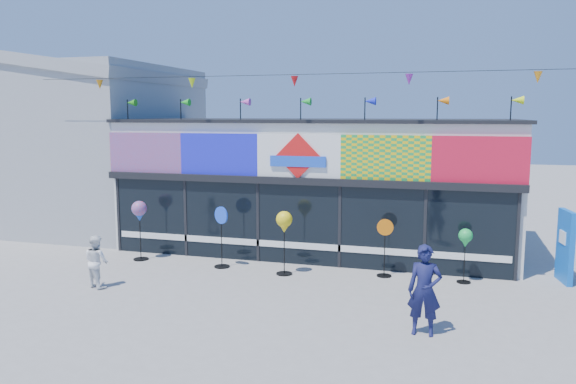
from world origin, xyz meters
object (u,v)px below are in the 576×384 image
at_px(blue_sign, 565,246).
at_px(spinner_3, 385,246).
at_px(spinner_0, 139,213).
at_px(spinner_1, 221,235).
at_px(spinner_4, 465,240).
at_px(adult_man, 425,290).
at_px(spinner_2, 284,224).
at_px(child, 96,261).

bearing_deg(blue_sign, spinner_3, -179.17).
relative_size(blue_sign, spinner_0, 1.06).
xyz_separation_m(spinner_1, spinner_4, (6.49, 0.36, 0.21)).
bearing_deg(adult_man, blue_sign, 54.67).
relative_size(blue_sign, spinner_3, 1.21).
relative_size(spinner_2, spinner_3, 1.12).
bearing_deg(spinner_4, spinner_1, -176.82).
relative_size(spinner_1, child, 1.32).
relative_size(spinner_1, adult_man, 0.97).
xyz_separation_m(blue_sign, adult_man, (-3.27, -4.55, -0.04)).
distance_m(blue_sign, spinner_0, 11.60).
height_order(spinner_4, adult_man, adult_man).
xyz_separation_m(blue_sign, spinner_0, (-11.54, -1.05, 0.47)).
xyz_separation_m(blue_sign, spinner_1, (-8.93, -1.14, -0.02)).
height_order(spinner_0, spinner_3, spinner_0).
xyz_separation_m(spinner_0, adult_man, (8.28, -3.50, -0.52)).
bearing_deg(blue_sign, adult_man, -134.72).
xyz_separation_m(blue_sign, child, (-11.18, -3.70, -0.28)).
relative_size(blue_sign, spinner_2, 1.08).
bearing_deg(adult_man, spinner_0, 157.47).
height_order(spinner_1, adult_man, adult_man).
bearing_deg(spinner_4, spinner_2, -173.13).
height_order(spinner_0, adult_man, adult_man).
distance_m(spinner_0, child, 2.78).
bearing_deg(child, blue_sign, -140.83).
relative_size(spinner_0, spinner_4, 1.25).
xyz_separation_m(spinner_3, adult_man, (1.19, -3.77, 0.07)).
bearing_deg(spinner_0, spinner_2, -3.60).
bearing_deg(adult_man, spinner_4, 78.05).
height_order(spinner_1, spinner_3, spinner_1).
bearing_deg(spinner_3, adult_man, -72.48).
bearing_deg(spinner_2, spinner_0, 176.40).
bearing_deg(spinner_0, adult_man, -22.90).
distance_m(spinner_2, spinner_3, 2.71).
bearing_deg(blue_sign, child, -170.71).
bearing_deg(spinner_3, spinner_1, -175.34).
relative_size(spinner_2, spinner_4, 1.23).
relative_size(spinner_2, adult_man, 0.97).
xyz_separation_m(spinner_0, spinner_4, (9.10, 0.27, -0.28)).
height_order(blue_sign, spinner_2, blue_sign).
xyz_separation_m(spinner_4, adult_man, (-0.82, -3.77, -0.23)).
distance_m(spinner_1, child, 3.42).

